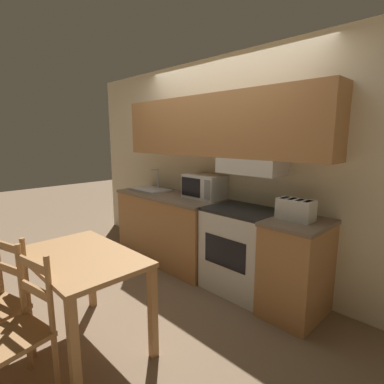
{
  "coord_description": "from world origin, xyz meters",
  "views": [
    {
      "loc": [
        2.3,
        -2.78,
        1.63
      ],
      "look_at": [
        0.05,
        -0.55,
        1.05
      ],
      "focal_mm": 28.0,
      "sensor_mm": 36.0,
      "label": 1
    }
  ],
  "objects": [
    {
      "name": "lower_counter_main",
      "position": [
        -0.62,
        -0.3,
        0.45
      ],
      "size": [
        1.56,
        0.63,
        0.9
      ],
      "color": "#B27A47",
      "rests_on": "ground_plane"
    },
    {
      "name": "ground_plane",
      "position": [
        0.0,
        0.0,
        0.0
      ],
      "size": [
        16.0,
        16.0,
        0.0
      ],
      "primitive_type": "plane",
      "color": "#7F664C"
    },
    {
      "name": "lower_counter_right_stub",
      "position": [
        1.15,
        -0.3,
        0.45
      ],
      "size": [
        0.51,
        0.63,
        0.9
      ],
      "color": "#B27A47",
      "rests_on": "ground_plane"
    },
    {
      "name": "sink_basin",
      "position": [
        -1.02,
        -0.3,
        0.92
      ],
      "size": [
        0.53,
        0.36,
        0.29
      ],
      "color": "#B7BABF",
      "rests_on": "lower_counter_main"
    },
    {
      "name": "microwave",
      "position": [
        -0.14,
        -0.16,
        1.04
      ],
      "size": [
        0.5,
        0.3,
        0.29
      ],
      "color": "silver",
      "rests_on": "lower_counter_main"
    },
    {
      "name": "toaster",
      "position": [
        1.1,
        -0.29,
        0.99
      ],
      "size": [
        0.33,
        0.18,
        0.19
      ],
      "color": "silver",
      "rests_on": "lower_counter_right_stub"
    },
    {
      "name": "stove_range",
      "position": [
        0.53,
        -0.29,
        0.45
      ],
      "size": [
        0.73,
        0.58,
        0.9
      ],
      "color": "silver",
      "rests_on": "ground_plane"
    },
    {
      "name": "chair_right_of_table",
      "position": [
        0.35,
        -2.38,
        0.44
      ],
      "size": [
        0.44,
        0.44,
        0.94
      ],
      "rotation": [
        0.0,
        0.0,
        0.19
      ],
      "color": "#B27F4C",
      "rests_on": "ground_plane"
    },
    {
      "name": "dining_table",
      "position": [
        0.19,
        -1.87,
        0.63
      ],
      "size": [
        1.05,
        0.66,
        0.75
      ],
      "color": "#B27F4C",
      "rests_on": "ground_plane"
    },
    {
      "name": "wall_back",
      "position": [
        0.02,
        -0.07,
        1.5
      ],
      "size": [
        5.19,
        0.38,
        2.55
      ],
      "color": "beige",
      "rests_on": "ground_plane"
    }
  ]
}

